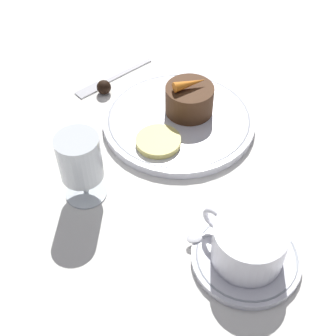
% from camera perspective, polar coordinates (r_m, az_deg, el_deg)
% --- Properties ---
extents(ground_plane, '(3.00, 3.00, 0.00)m').
position_cam_1_polar(ground_plane, '(0.76, 0.19, 2.52)').
color(ground_plane, white).
extents(dinner_plate, '(0.26, 0.26, 0.01)m').
position_cam_1_polar(dinner_plate, '(0.80, 1.34, 5.91)').
color(dinner_plate, white).
rests_on(dinner_plate, ground_plane).
extents(saucer, '(0.14, 0.14, 0.01)m').
position_cam_1_polar(saucer, '(0.63, 9.51, -10.66)').
color(saucer, white).
rests_on(saucer, ground_plane).
extents(coffee_cup, '(0.12, 0.09, 0.06)m').
position_cam_1_polar(coffee_cup, '(0.60, 9.82, -9.02)').
color(coffee_cup, white).
rests_on(coffee_cup, saucer).
extents(spoon, '(0.08, 0.11, 0.00)m').
position_cam_1_polar(spoon, '(0.64, 6.32, -7.81)').
color(spoon, silver).
rests_on(spoon, saucer).
extents(wine_glass, '(0.06, 0.06, 0.11)m').
position_cam_1_polar(wine_glass, '(0.65, -10.65, 0.76)').
color(wine_glass, silver).
rests_on(wine_glass, ground_plane).
extents(fork, '(0.04, 0.17, 0.01)m').
position_cam_1_polar(fork, '(0.90, -7.48, 10.46)').
color(fork, silver).
rests_on(fork, ground_plane).
extents(dessert_cake, '(0.08, 0.08, 0.05)m').
position_cam_1_polar(dessert_cake, '(0.79, 2.62, 8.34)').
color(dessert_cake, '#4C2D19').
rests_on(dessert_cake, dinner_plate).
extents(carrot_garnish, '(0.04, 0.06, 0.02)m').
position_cam_1_polar(carrot_garnish, '(0.77, 2.70, 10.25)').
color(carrot_garnish, orange).
rests_on(carrot_garnish, dessert_cake).
extents(pineapple_slice, '(0.07, 0.07, 0.01)m').
position_cam_1_polar(pineapple_slice, '(0.74, -1.18, 3.28)').
color(pineapple_slice, '#EFE075').
rests_on(pineapple_slice, dinner_plate).
extents(chocolate_truffle, '(0.03, 0.03, 0.03)m').
position_cam_1_polar(chocolate_truffle, '(0.87, -7.82, 9.74)').
color(chocolate_truffle, black).
rests_on(chocolate_truffle, ground_plane).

